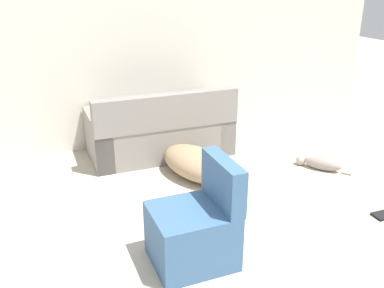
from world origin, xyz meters
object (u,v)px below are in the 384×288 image
Objects in this scene: couch at (160,132)px; cat at (320,163)px; dog at (191,161)px; book_black at (384,215)px; side_chair at (196,228)px.

couch is 3.12× the size of cat.
dog reaches higher than book_black.
dog is 1.45m from cat.
cat reaches higher than book_black.
cat is (1.46, -1.15, -0.20)m from couch.
cat is 0.68× the size of side_chair.
book_black is (1.23, -1.52, -0.14)m from dog.
dog is at bearing 159.64° from side_chair.
book_black is at bearing 124.23° from couch.
side_chair reaches higher than book_black.
cat is (1.36, -0.47, -0.08)m from dog.
dog is at bearing 101.38° from couch.
couch is at bearing 121.03° from book_black.
cat is at bearing 144.98° from couch.
couch is 2.58m from book_black.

